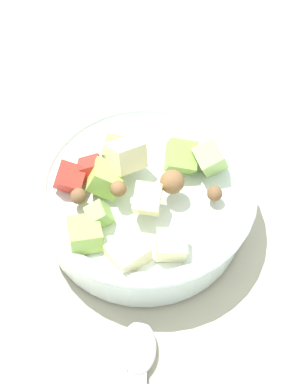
% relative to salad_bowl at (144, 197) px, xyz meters
% --- Properties ---
extents(ground_plane, '(2.40, 2.40, 0.00)m').
position_rel_salad_bowl_xyz_m(ground_plane, '(0.01, 0.01, -0.05)').
color(ground_plane, silver).
extents(placemat, '(0.41, 0.30, 0.01)m').
position_rel_salad_bowl_xyz_m(placemat, '(0.01, 0.01, -0.05)').
color(placemat, '#BCB299').
rests_on(placemat, ground_plane).
extents(salad_bowl, '(0.25, 0.25, 0.12)m').
position_rel_salad_bowl_xyz_m(salad_bowl, '(0.00, 0.00, 0.00)').
color(salad_bowl, white).
rests_on(salad_bowl, placemat).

